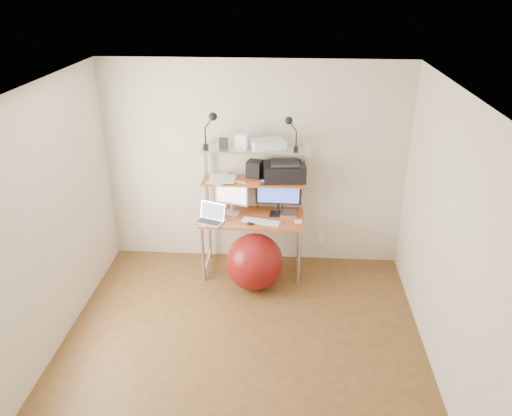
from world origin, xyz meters
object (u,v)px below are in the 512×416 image
(monitor_silver, at_px, (231,194))
(monitor_black, at_px, (278,193))
(printer, at_px, (284,171))
(exercise_ball, at_px, (255,262))
(laptop, at_px, (211,218))

(monitor_silver, relative_size, monitor_black, 0.85)
(printer, xyz_separation_m, exercise_ball, (-0.31, -0.52, -0.93))
(monitor_black, xyz_separation_m, laptop, (-0.76, -0.25, -0.22))
(monitor_black, distance_m, exercise_ball, 0.85)
(monitor_black, bearing_deg, exercise_ball, -118.44)
(monitor_black, bearing_deg, laptop, -160.97)
(exercise_ball, bearing_deg, monitor_silver, 125.54)
(monitor_silver, xyz_separation_m, monitor_black, (0.55, 0.01, 0.03))
(printer, bearing_deg, monitor_silver, -176.99)
(monitor_silver, bearing_deg, printer, 25.53)
(monitor_silver, relative_size, laptop, 1.22)
(printer, bearing_deg, monitor_black, -134.98)
(exercise_ball, bearing_deg, printer, 58.84)
(monitor_silver, bearing_deg, monitor_black, 18.68)
(monitor_black, height_order, laptop, monitor_black)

